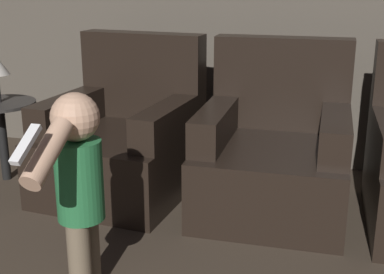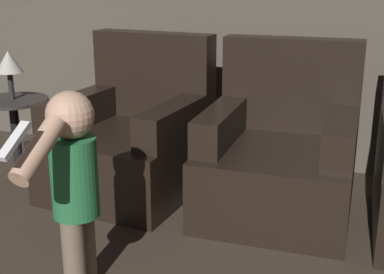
# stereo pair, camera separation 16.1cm
# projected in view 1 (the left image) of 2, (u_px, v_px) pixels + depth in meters

# --- Properties ---
(armchair_left) EXTENTS (0.90, 0.97, 0.97)m
(armchair_left) POSITION_uv_depth(u_px,v_px,m) (124.00, 141.00, 3.37)
(armchair_left) COLOR black
(armchair_left) RESTS_ON ground_plane
(armchair_middle) EXTENTS (0.85, 0.92, 0.97)m
(armchair_middle) POSITION_uv_depth(u_px,v_px,m) (274.00, 155.00, 3.12)
(armchair_middle) COLOR black
(armchair_middle) RESTS_ON ground_plane
(person_toddler) EXTENTS (0.20, 0.61, 0.89)m
(person_toddler) POSITION_uv_depth(u_px,v_px,m) (78.00, 181.00, 2.18)
(person_toddler) COLOR brown
(person_toddler) RESTS_ON ground_plane
(side_table) EXTENTS (0.47, 0.47, 0.53)m
(side_table) POSITION_uv_depth(u_px,v_px,m) (0.00, 115.00, 3.50)
(side_table) COLOR black
(side_table) RESTS_ON ground_plane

